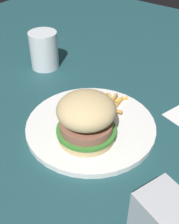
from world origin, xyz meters
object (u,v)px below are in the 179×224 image
Objects in this scene: sandwich at (86,118)px; drink_glass at (44,52)px; fries_pile at (109,104)px; plate at (90,125)px.

drink_glass is (0.17, 0.28, -0.02)m from sandwich.
sandwich is 1.17× the size of drink_glass.
fries_pile is 0.92× the size of drink_glass.
sandwich is 1.26× the size of fries_pile.
plate is 0.29m from drink_glass.
drink_glass is at bearing 57.97° from sandwich.
sandwich is at bearing -122.03° from drink_glass.
fries_pile is (0.11, 0.02, -0.04)m from sandwich.
sandwich reaches higher than drink_glass.
fries_pile is at bearing -103.34° from drink_glass.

